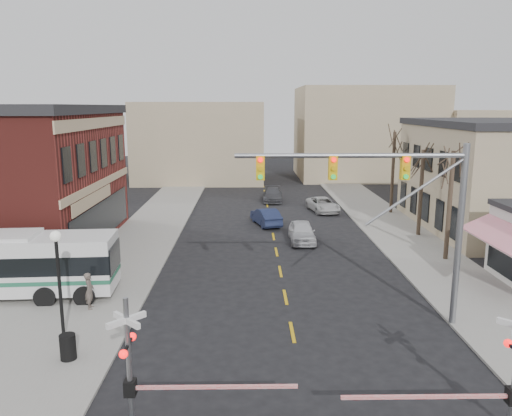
{
  "coord_description": "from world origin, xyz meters",
  "views": [
    {
      "loc": [
        -1.87,
        -17.81,
        9.48
      ],
      "look_at": [
        -1.4,
        11.51,
        3.5
      ],
      "focal_mm": 35.0,
      "sensor_mm": 36.0,
      "label": 1
    }
  ],
  "objects": [
    {
      "name": "car_d",
      "position": [
        0.64,
        32.14,
        0.67
      ],
      "size": [
        2.12,
        4.74,
        1.35
      ],
      "primitive_type": "imported",
      "rotation": [
        0.0,
        0.0,
        -0.05
      ],
      "color": "#3D3D42",
      "rests_on": "ground"
    },
    {
      "name": "car_a",
      "position": [
        1.96,
        16.54,
        0.74
      ],
      "size": [
        1.79,
        4.34,
        1.47
      ],
      "primitive_type": "imported",
      "rotation": [
        0.0,
        0.0,
        -0.01
      ],
      "color": "#BBBCC0",
      "rests_on": "ground"
    },
    {
      "name": "sidewalk_west",
      "position": [
        -9.5,
        20.0,
        0.06
      ],
      "size": [
        5.0,
        60.0,
        0.12
      ],
      "primitive_type": "cube",
      "color": "gray",
      "rests_on": "ground"
    },
    {
      "name": "tree_east_a",
      "position": [
        10.5,
        12.0,
        3.5
      ],
      "size": [
        0.28,
        0.28,
        6.75
      ],
      "color": "#382B21",
      "rests_on": "sidewalk_east"
    },
    {
      "name": "tree_east_c",
      "position": [
        11.0,
        26.0,
        3.72
      ],
      "size": [
        0.28,
        0.28,
        7.2
      ],
      "color": "#382B21",
      "rests_on": "sidewalk_east"
    },
    {
      "name": "tree_east_b",
      "position": [
        10.8,
        18.0,
        3.27
      ],
      "size": [
        0.28,
        0.28,
        6.3
      ],
      "color": "#382B21",
      "rests_on": "sidewalk_east"
    },
    {
      "name": "car_c",
      "position": [
        5.0,
        26.94,
        0.64
      ],
      "size": [
        2.94,
        4.94,
        1.29
      ],
      "primitive_type": "imported",
      "rotation": [
        0.0,
        0.0,
        0.18
      ],
      "color": "#B2B2B2",
      "rests_on": "ground"
    },
    {
      "name": "pedestrian_near",
      "position": [
        -9.34,
        4.45,
        1.0
      ],
      "size": [
        0.55,
        0.72,
        1.76
      ],
      "primitive_type": "imported",
      "rotation": [
        0.0,
        0.0,
        1.78
      ],
      "color": "#5B5149",
      "rests_on": "sidewalk_west"
    },
    {
      "name": "car_b",
      "position": [
        -0.42,
        21.74,
        0.7
      ],
      "size": [
        2.6,
        4.5,
        1.4
      ],
      "primitive_type": "imported",
      "rotation": [
        0.0,
        0.0,
        3.42
      ],
      "color": "#192140",
      "rests_on": "ground"
    },
    {
      "name": "rr_crossing_east",
      "position": [
        5.51,
        -4.63,
        1.97
      ],
      "size": [
        5.6,
        1.36,
        4.0
      ],
      "color": "gray",
      "rests_on": "ground"
    },
    {
      "name": "trash_bin",
      "position": [
        -8.68,
        -0.37,
        0.61
      ],
      "size": [
        0.6,
        0.6,
        0.97
      ],
      "primitive_type": "cylinder",
      "color": "black",
      "rests_on": "sidewalk_west"
    },
    {
      "name": "traffic_signal_mast",
      "position": [
        4.45,
        2.63,
        5.72
      ],
      "size": [
        9.7,
        0.3,
        8.0
      ],
      "color": "gray",
      "rests_on": "ground"
    },
    {
      "name": "rr_crossing_west",
      "position": [
        -5.05,
        -4.01,
        1.97
      ],
      "size": [
        5.6,
        1.36,
        4.0
      ],
      "color": "gray",
      "rests_on": "ground"
    },
    {
      "name": "pedestrian_far",
      "position": [
        -10.69,
        7.8,
        1.05
      ],
      "size": [
        1.14,
        1.14,
        1.86
      ],
      "primitive_type": "imported",
      "rotation": [
        0.0,
        0.0,
        0.78
      ],
      "color": "#34415B",
      "rests_on": "sidewalk_west"
    },
    {
      "name": "ground",
      "position": [
        0.0,
        0.0,
        0.0
      ],
      "size": [
        160.0,
        160.0,
        0.0
      ],
      "primitive_type": "plane",
      "color": "black",
      "rests_on": "ground"
    },
    {
      "name": "sidewalk_east",
      "position": [
        9.5,
        20.0,
        0.06
      ],
      "size": [
        5.0,
        60.0,
        0.12
      ],
      "primitive_type": "cube",
      "color": "gray",
      "rests_on": "ground"
    },
    {
      "name": "street_lamp",
      "position": [
        -9.53,
        1.47,
        3.34
      ],
      "size": [
        0.44,
        0.44,
        4.53
      ],
      "color": "black",
      "rests_on": "sidewalk_west"
    }
  ]
}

